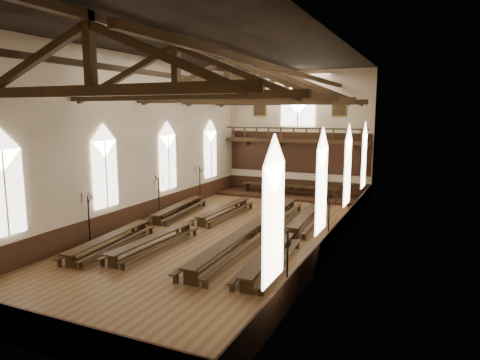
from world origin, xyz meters
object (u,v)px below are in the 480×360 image
Objects in this scene: candelabrum_left_near at (90,229)px; candelabrum_left_far at (200,192)px; candelabrum_left_mid at (159,205)px; candelabrum_right_far at (349,208)px; dais at (289,196)px; refectory_row_b at (194,222)px; high_table at (289,187)px; refectory_row_a at (149,221)px; candelabrum_right_near at (287,275)px; refectory_row_c at (254,227)px; refectory_row_d at (290,234)px; candelabrum_right_mid at (328,231)px.

candelabrum_left_far is at bearing 90.00° from candelabrum_left_near.
candelabrum_left_mid is 1.14× the size of candelabrum_right_far.
dais is 4.66× the size of candelabrum_right_far.
refectory_row_b reaches higher than dais.
high_table is 17.03m from candelabrum_left_near.
refectory_row_a is 7.72m from candelabrum_left_far.
candelabrum_right_far is at bearing 90.00° from candelabrum_right_near.
dais is (-1.74, 11.52, -0.47)m from refectory_row_c.
candelabrum_right_far reaches higher than refectory_row_d.
refectory_row_d is at bearing -10.07° from candelabrum_left_mid.
candelabrum_left_mid is at bearing 90.00° from candelabrum_left_near.
refectory_row_d is at bearing -106.87° from candelabrum_right_far.
candelabrum_right_near reaches higher than refectory_row_d.
refectory_row_a is 3.81m from candelabrum_left_near.
candelabrum_right_mid reaches higher than dais.
candelabrum_right_far is (3.96, 6.04, 0.17)m from refectory_row_c.
candelabrum_right_near is 12.41m from candelabrum_right_far.
candelabrum_left_mid is 5.24m from candelabrum_left_far.
refectory_row_a is 12.34m from candelabrum_right_far.
candelabrum_left_far is 11.12m from candelabrum_right_far.
candelabrum_right_mid is (5.71, -11.17, -0.11)m from high_table.
candelabrum_right_near is at bearing -73.04° from refectory_row_d.
dais is at bearing 80.92° from refectory_row_b.
candelabrum_left_near is 1.14× the size of candelabrum_right_mid.
refectory_row_a is 6.27m from refectory_row_c.
dais is 4.13× the size of candelabrum_left_far.
candelabrum_right_near is at bearing -58.09° from refectory_row_c.
refectory_row_d is (8.27, 0.78, 0.01)m from refectory_row_a.
candelabrum_left_mid reaches higher than refectory_row_b.
refectory_row_b is at bearing 51.47° from candelabrum_left_near.
candelabrum_left_near reaches higher than refectory_row_a.
refectory_row_b is (2.58, 0.74, -0.00)m from refectory_row_a.
candelabrum_left_far is (-0.00, 11.33, 0.02)m from candelabrum_left_near.
refectory_row_c is 11.65m from high_table.
candelabrum_right_far is (7.58, 6.26, 0.25)m from refectory_row_b.
candelabrum_left_near is 15.40m from candelabrum_right_far.
candelabrum_right_far is at bearing -3.38° from candelabrum_left_far.
candelabrum_right_far is (0.00, 5.70, 0.02)m from candelabrum_right_mid.
candelabrum_right_far is (11.10, 4.59, -0.10)m from candelabrum_left_mid.
dais is at bearing 117.06° from candelabrum_right_mid.
candelabrum_right_near reaches higher than dais.
candelabrum_right_far is (11.10, -0.66, -0.10)m from candelabrum_left_far.
candelabrum_left_near is at bearing -128.53° from refectory_row_b.
refectory_row_c is 7.50m from candelabrum_right_near.
refectory_row_a is at bearing -163.91° from refectory_row_b.
dais is 7.93m from candelabrum_right_far.
candelabrum_left_mid reaches higher than refectory_row_a.
refectory_row_b is 0.99× the size of refectory_row_d.
refectory_row_c is at bearing -11.54° from candelabrum_left_mid.
refectory_row_c is 9.79m from candelabrum_left_far.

